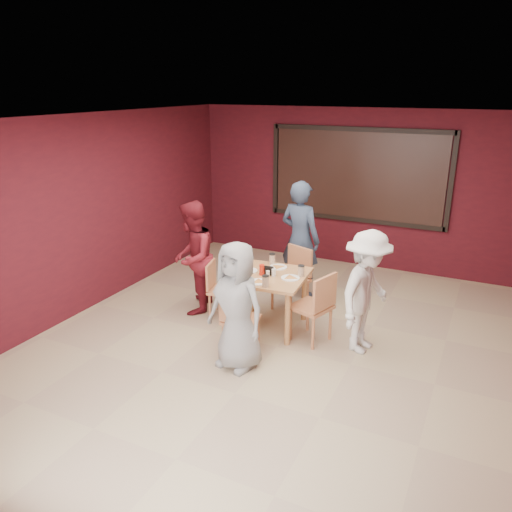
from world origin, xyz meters
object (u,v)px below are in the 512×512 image
at_px(diner_back, 300,239).
at_px(diner_left, 193,258).
at_px(chair_back, 294,275).
at_px(chair_left, 218,286).
at_px(dining_table, 269,281).
at_px(chair_front, 239,317).
at_px(chair_right, 316,304).
at_px(diner_front, 237,306).
at_px(diner_right, 366,292).

bearing_deg(diner_back, diner_left, 57.88).
xyz_separation_m(chair_back, chair_left, (-0.87, -0.70, -0.07)).
distance_m(dining_table, chair_left, 0.83).
xyz_separation_m(chair_front, chair_left, (-0.75, 0.82, -0.02)).
bearing_deg(dining_table, chair_right, -9.59).
height_order(chair_front, chair_right, chair_right).
bearing_deg(chair_back, diner_left, -151.47).
bearing_deg(chair_left, diner_front, -51.04).
height_order(chair_right, diner_back, diner_back).
height_order(chair_back, diner_left, diner_left).
height_order(chair_right, diner_right, diner_right).
xyz_separation_m(chair_back, diner_back, (-0.12, 0.52, 0.38)).
bearing_deg(diner_left, chair_back, 101.04).
bearing_deg(chair_left, chair_front, -47.29).
relative_size(chair_front, diner_right, 0.55).
bearing_deg(diner_right, dining_table, 99.51).
relative_size(chair_left, diner_back, 0.44).
distance_m(diner_front, diner_right, 1.60).
bearing_deg(dining_table, chair_back, 83.85).
bearing_deg(diner_left, diner_front, 32.48).
distance_m(chair_front, diner_back, 2.08).
bearing_deg(chair_back, diner_back, 102.69).
distance_m(chair_back, diner_right, 1.48).
bearing_deg(chair_right, diner_right, 7.38).
bearing_deg(chair_right, diner_back, 119.04).
relative_size(chair_left, diner_left, 0.49).
xyz_separation_m(dining_table, chair_right, (0.72, -0.12, -0.14)).
bearing_deg(diner_left, diner_right, 71.10).
relative_size(chair_right, diner_left, 0.57).
xyz_separation_m(chair_front, diner_right, (1.36, 0.75, 0.30)).
bearing_deg(chair_right, chair_back, 127.23).
xyz_separation_m(chair_back, diner_front, (0.01, -1.78, 0.24)).
relative_size(diner_front, diner_back, 0.84).
bearing_deg(diner_right, diner_back, 58.03).
relative_size(chair_front, diner_left, 0.52).
bearing_deg(diner_right, diner_left, 99.96).
bearing_deg(diner_right, chair_front, 130.34).
relative_size(chair_back, chair_right, 0.99).
distance_m(diner_front, diner_back, 2.31).
xyz_separation_m(chair_right, diner_right, (0.60, 0.08, 0.25)).
bearing_deg(diner_front, chair_front, 127.65).
relative_size(chair_right, diner_back, 0.52).
bearing_deg(chair_front, diner_left, 145.08).
distance_m(chair_right, diner_left, 1.95).
bearing_deg(diner_left, diner_back, 118.74).
distance_m(dining_table, chair_front, 0.82).
relative_size(chair_right, diner_front, 0.61).
relative_size(chair_back, diner_back, 0.51).
bearing_deg(diner_back, diner_right, 148.31).
height_order(chair_front, diner_right, diner_right).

